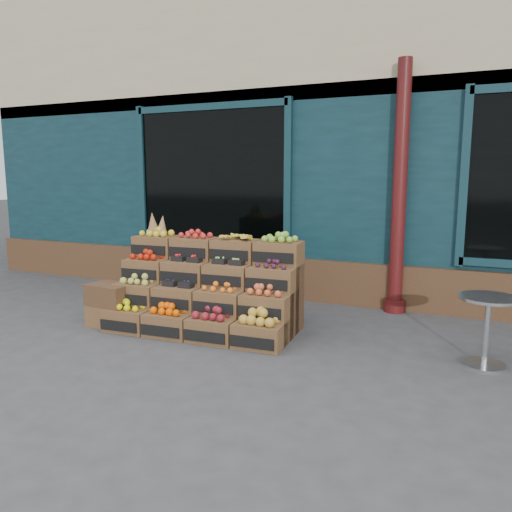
% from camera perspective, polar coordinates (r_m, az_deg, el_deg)
% --- Properties ---
extents(ground, '(60.00, 60.00, 0.00)m').
position_cam_1_polar(ground, '(5.31, -1.11, -10.35)').
color(ground, '#3C3C3F').
rests_on(ground, ground).
extents(shop_facade, '(12.00, 6.24, 4.80)m').
position_cam_1_polar(shop_facade, '(9.89, 11.81, 12.61)').
color(shop_facade, '#0F2B33').
rests_on(shop_facade, ground).
extents(crate_display, '(2.18, 1.16, 1.33)m').
position_cam_1_polar(crate_display, '(5.88, -5.61, -4.28)').
color(crate_display, brown).
rests_on(crate_display, ground).
extents(spare_crates, '(0.53, 0.38, 0.51)m').
position_cam_1_polar(spare_crates, '(6.20, -16.28, -5.40)').
color(spare_crates, brown).
rests_on(spare_crates, ground).
extents(bistro_table, '(0.54, 0.54, 0.68)m').
position_cam_1_polar(bistro_table, '(5.14, 24.90, -6.97)').
color(bistro_table, silver).
rests_on(bistro_table, ground).
extents(shopkeeper, '(0.69, 0.50, 1.75)m').
position_cam_1_polar(shopkeeper, '(8.21, 0.05, 2.90)').
color(shopkeeper, '#17531A').
rests_on(shopkeeper, ground).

